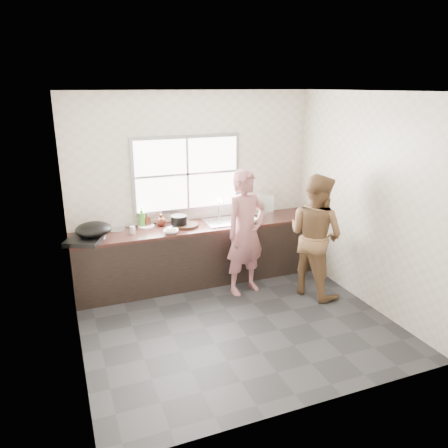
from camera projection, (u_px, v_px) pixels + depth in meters
name	position (u px, v px, depth m)	size (l,w,h in m)	color
floor	(236.00, 322.00, 5.34)	(3.60, 3.20, 0.01)	#2A2A2C
ceiling	(238.00, 91.00, 4.52)	(3.60, 3.20, 0.01)	silver
wall_back	(194.00, 187.00, 6.35)	(3.60, 0.01, 2.70)	silver
wall_left	(68.00, 235.00, 4.30)	(0.01, 3.20, 2.70)	silver
wall_right	(367.00, 201.00, 5.56)	(0.01, 3.20, 2.70)	silver
wall_front	(315.00, 269.00, 3.50)	(3.60, 0.01, 2.70)	silver
cabinet	(202.00, 254.00, 6.36)	(3.60, 0.62, 0.82)	black
countertop	(201.00, 226.00, 6.23)	(3.60, 0.64, 0.04)	#351A15
sink	(224.00, 222.00, 6.34)	(0.55, 0.45, 0.02)	silver
faucet	(219.00, 209.00, 6.47)	(0.02, 0.02, 0.30)	silver
window_frame	(187.00, 174.00, 6.24)	(1.60, 0.05, 1.10)	#9EA0A5
window_glazing	(188.00, 174.00, 6.22)	(1.50, 0.01, 1.00)	white
woman	(246.00, 237.00, 5.90)	(0.59, 0.39, 1.61)	#B46C6F
person_side	(315.00, 235.00, 5.85)	(0.82, 0.63, 1.68)	brown
cutting_board	(185.00, 225.00, 6.15)	(0.37, 0.37, 0.04)	black
cleaver	(173.00, 227.00, 6.01)	(0.19, 0.10, 0.01)	silver
bowl_mince	(171.00, 231.00, 5.86)	(0.20, 0.20, 0.05)	white
bowl_crabs	(248.00, 221.00, 6.27)	(0.20, 0.20, 0.06)	white
bowl_held	(239.00, 223.00, 6.20)	(0.20, 0.20, 0.06)	white
black_pot	(179.00, 221.00, 6.11)	(0.23, 0.23, 0.16)	black
plate_food	(146.00, 226.00, 6.13)	(0.23, 0.23, 0.02)	white
bottle_green	(142.00, 217.00, 6.10)	(0.11, 0.11, 0.28)	green
bottle_brown_tall	(147.00, 220.00, 6.14)	(0.08, 0.08, 0.17)	#451E11
bottle_brown_short	(161.00, 220.00, 6.15)	(0.12, 0.12, 0.16)	#511F14
glass_jar	(132.00, 230.00, 5.85)	(0.07, 0.07, 0.10)	silver
burner	(84.00, 241.00, 5.50)	(0.41, 0.41, 0.06)	black
wok	(94.00, 229.00, 5.56)	(0.46, 0.46, 0.17)	black
dish_rack	(255.00, 206.00, 6.55)	(0.45, 0.31, 0.34)	white
pot_lid_left	(96.00, 237.00, 5.70)	(0.24, 0.24, 0.01)	silver
pot_lid_right	(116.00, 230.00, 5.99)	(0.26, 0.26, 0.01)	#AFB1B6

